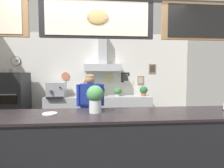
{
  "coord_description": "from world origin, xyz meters",
  "views": [
    {
      "loc": [
        -0.01,
        -2.46,
        1.55
      ],
      "look_at": [
        0.28,
        0.88,
        1.33
      ],
      "focal_mm": 28.09,
      "sensor_mm": 36.0,
      "label": 1
    }
  ],
  "objects_px": {
    "potted_oregano": "(118,91)",
    "condiment_plate": "(50,114)",
    "espresso_machine": "(57,90)",
    "basil_vase": "(95,98)",
    "potted_sage": "(89,90)",
    "shop_worker": "(91,109)",
    "pizza_oven": "(14,102)",
    "potted_thyme": "(144,90)",
    "potted_basil": "(101,91)"
  },
  "relations": [
    {
      "from": "potted_oregano",
      "to": "potted_thyme",
      "type": "xyz_separation_m",
      "value": [
        0.73,
        -0.02,
        0.02
      ]
    },
    {
      "from": "shop_worker",
      "to": "potted_basil",
      "type": "xyz_separation_m",
      "value": [
        0.24,
        1.32,
        0.22
      ]
    },
    {
      "from": "shop_worker",
      "to": "basil_vase",
      "type": "relative_size",
      "value": 4.29
    },
    {
      "from": "potted_basil",
      "to": "potted_thyme",
      "type": "relative_size",
      "value": 1.0
    },
    {
      "from": "potted_sage",
      "to": "potted_thyme",
      "type": "xyz_separation_m",
      "value": [
        1.53,
        0.01,
        -0.02
      ]
    },
    {
      "from": "potted_sage",
      "to": "potted_basil",
      "type": "bearing_deg",
      "value": 2.12
    },
    {
      "from": "shop_worker",
      "to": "potted_oregano",
      "type": "distance_m",
      "value": 1.53
    },
    {
      "from": "potted_oregano",
      "to": "condiment_plate",
      "type": "bearing_deg",
      "value": -114.15
    },
    {
      "from": "shop_worker",
      "to": "condiment_plate",
      "type": "xyz_separation_m",
      "value": [
        -0.46,
        -1.3,
        0.21
      ]
    },
    {
      "from": "shop_worker",
      "to": "potted_oregano",
      "type": "relative_size",
      "value": 6.56
    },
    {
      "from": "potted_oregano",
      "to": "potted_sage",
      "type": "bearing_deg",
      "value": -178.11
    },
    {
      "from": "shop_worker",
      "to": "basil_vase",
      "type": "height_order",
      "value": "shop_worker"
    },
    {
      "from": "shop_worker",
      "to": "potted_thyme",
      "type": "height_order",
      "value": "shop_worker"
    },
    {
      "from": "potted_thyme",
      "to": "potted_sage",
      "type": "bearing_deg",
      "value": -179.63
    },
    {
      "from": "pizza_oven",
      "to": "potted_thyme",
      "type": "distance_m",
      "value": 3.48
    },
    {
      "from": "pizza_oven",
      "to": "basil_vase",
      "type": "bearing_deg",
      "value": -48.87
    },
    {
      "from": "espresso_machine",
      "to": "condiment_plate",
      "type": "relative_size",
      "value": 3.02
    },
    {
      "from": "espresso_machine",
      "to": "condiment_plate",
      "type": "height_order",
      "value": "espresso_machine"
    },
    {
      "from": "espresso_machine",
      "to": "condiment_plate",
      "type": "distance_m",
      "value": 2.64
    },
    {
      "from": "shop_worker",
      "to": "espresso_machine",
      "type": "height_order",
      "value": "shop_worker"
    },
    {
      "from": "potted_thyme",
      "to": "espresso_machine",
      "type": "bearing_deg",
      "value": -179.51
    },
    {
      "from": "potted_sage",
      "to": "espresso_machine",
      "type": "bearing_deg",
      "value": -179.28
    },
    {
      "from": "potted_oregano",
      "to": "pizza_oven",
      "type": "bearing_deg",
      "value": -176.49
    },
    {
      "from": "espresso_machine",
      "to": "potted_thyme",
      "type": "relative_size",
      "value": 2.01
    },
    {
      "from": "potted_oregano",
      "to": "potted_thyme",
      "type": "height_order",
      "value": "potted_thyme"
    },
    {
      "from": "potted_oregano",
      "to": "condiment_plate",
      "type": "height_order",
      "value": "potted_oregano"
    },
    {
      "from": "potted_oregano",
      "to": "shop_worker",
      "type": "bearing_deg",
      "value": -118.34
    },
    {
      "from": "pizza_oven",
      "to": "potted_basil",
      "type": "height_order",
      "value": "pizza_oven"
    },
    {
      "from": "espresso_machine",
      "to": "potted_oregano",
      "type": "xyz_separation_m",
      "value": [
        1.67,
        0.04,
        -0.07
      ]
    },
    {
      "from": "potted_sage",
      "to": "potted_oregano",
      "type": "bearing_deg",
      "value": 1.89
    },
    {
      "from": "espresso_machine",
      "to": "potted_sage",
      "type": "relative_size",
      "value": 1.82
    },
    {
      "from": "espresso_machine",
      "to": "basil_vase",
      "type": "bearing_deg",
      "value": -67.54
    },
    {
      "from": "shop_worker",
      "to": "potted_sage",
      "type": "distance_m",
      "value": 1.33
    },
    {
      "from": "potted_basil",
      "to": "condiment_plate",
      "type": "xyz_separation_m",
      "value": [
        -0.7,
        -2.62,
        -0.01
      ]
    },
    {
      "from": "espresso_machine",
      "to": "potted_oregano",
      "type": "distance_m",
      "value": 1.67
    },
    {
      "from": "shop_worker",
      "to": "potted_sage",
      "type": "bearing_deg",
      "value": -89.42
    },
    {
      "from": "shop_worker",
      "to": "potted_thyme",
      "type": "relative_size",
      "value": 5.58
    },
    {
      "from": "potted_basil",
      "to": "potted_thyme",
      "type": "xyz_separation_m",
      "value": [
        1.21,
        -0.0,
        -0.0
      ]
    },
    {
      "from": "potted_sage",
      "to": "potted_oregano",
      "type": "distance_m",
      "value": 0.8
    },
    {
      "from": "potted_sage",
      "to": "basil_vase",
      "type": "distance_m",
      "value": 2.59
    },
    {
      "from": "espresso_machine",
      "to": "condiment_plate",
      "type": "bearing_deg",
      "value": -79.29
    },
    {
      "from": "potted_oregano",
      "to": "condiment_plate",
      "type": "relative_size",
      "value": 1.28
    },
    {
      "from": "pizza_oven",
      "to": "potted_thyme",
      "type": "bearing_deg",
      "value": 2.5
    },
    {
      "from": "pizza_oven",
      "to": "potted_thyme",
      "type": "relative_size",
      "value": 6.06
    },
    {
      "from": "potted_basil",
      "to": "pizza_oven",
      "type": "bearing_deg",
      "value": -176.11
    },
    {
      "from": "potted_sage",
      "to": "potted_basil",
      "type": "height_order",
      "value": "potted_sage"
    },
    {
      "from": "pizza_oven",
      "to": "shop_worker",
      "type": "bearing_deg",
      "value": -30.03
    },
    {
      "from": "potted_basil",
      "to": "potted_oregano",
      "type": "bearing_deg",
      "value": 1.73
    },
    {
      "from": "potted_basil",
      "to": "basil_vase",
      "type": "height_order",
      "value": "basil_vase"
    },
    {
      "from": "potted_basil",
      "to": "basil_vase",
      "type": "xyz_separation_m",
      "value": [
        -0.13,
        -2.59,
        0.17
      ]
    }
  ]
}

